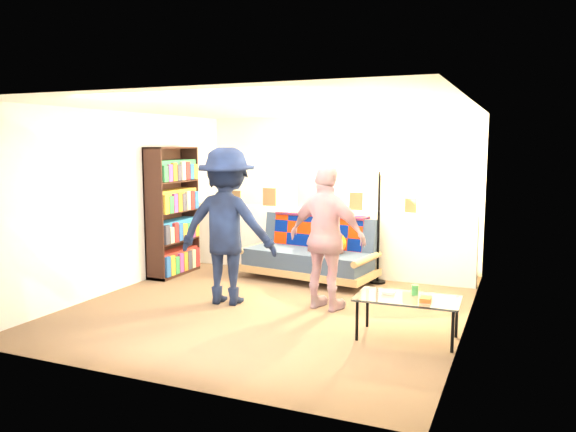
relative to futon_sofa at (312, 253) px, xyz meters
The scene contains 10 objects.
ground 1.42m from the futon_sofa, 88.56° to the right, with size 5.00×5.00×0.00m, color brown.
room_shell 1.57m from the futon_sofa, 87.81° to the right, with size 4.60×5.05×2.45m.
half_wall_ledge 0.45m from the futon_sofa, 85.42° to the left, with size 4.45×0.15×1.00m, color silver.
ledge_decor 0.91m from the futon_sofa, 115.13° to the left, with size 2.97×0.02×0.45m.
futon_sofa is the anchor object (origin of this frame).
bookshelf 2.17m from the futon_sofa, 166.08° to the right, with size 0.32×0.96×1.92m.
coffee_table 2.67m from the futon_sofa, 48.08° to the right, with size 1.05×0.60×0.54m.
floor_lamp 1.25m from the futon_sofa, 11.59° to the left, with size 0.38×0.31×1.67m.
person_left 1.73m from the futon_sofa, 109.44° to the right, with size 1.24×0.71×1.92m, color black.
person_right 1.57m from the futon_sofa, 62.65° to the right, with size 1.01×0.42×1.73m, color pink.
Camera 1 is at (2.78, -6.15, 1.97)m, focal length 35.00 mm.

